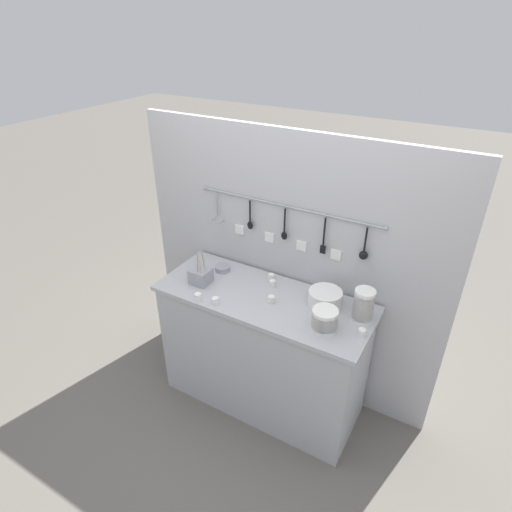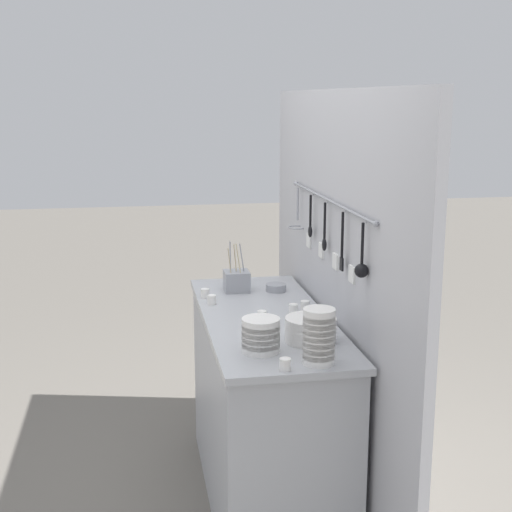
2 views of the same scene
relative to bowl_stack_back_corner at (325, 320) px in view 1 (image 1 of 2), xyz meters
The scene contains 14 objects.
ground_plane 1.13m from the bowl_stack_back_corner, 167.09° to the left, with size 20.00×20.00×0.00m, color #666059.
counter 0.73m from the bowl_stack_back_corner, 167.09° to the left, with size 1.46×0.57×0.95m.
back_wall 0.64m from the bowl_stack_back_corner, 137.54° to the left, with size 2.26×0.11×1.98m.
bowl_stack_back_corner is the anchor object (origin of this frame).
bowl_stack_short_front 0.26m from the bowl_stack_back_corner, 49.28° to the left, with size 0.12×0.12×0.22m.
plate_stack 0.24m from the bowl_stack_back_corner, 110.99° to the left, with size 0.21×0.21×0.10m.
steel_mixing_bowl 0.92m from the bowl_stack_back_corner, 164.66° to the left, with size 0.11×0.11×0.04m.
cutlery_caddy 0.93m from the bowl_stack_back_corner, behind, with size 0.13×0.13×0.27m.
cup_edge_far 0.71m from the bowl_stack_back_corner, behind, with size 0.04×0.04×0.05m.
cup_beside_plates 0.23m from the bowl_stack_back_corner, 13.87° to the left, with size 0.04×0.04×0.05m.
cup_edge_near 0.54m from the bowl_stack_back_corner, 152.93° to the left, with size 0.04×0.04×0.05m.
cup_centre 0.84m from the bowl_stack_back_corner, behind, with size 0.04×0.04×0.05m.
cup_back_left 0.41m from the bowl_stack_back_corner, 168.86° to the left, with size 0.04×0.04×0.05m.
cup_front_left 0.61m from the bowl_stack_back_corner, 149.22° to the left, with size 0.04×0.04×0.05m.
Camera 1 is at (1.11, -2.03, 2.60)m, focal length 30.00 mm.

